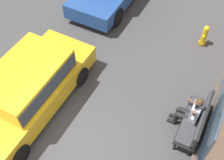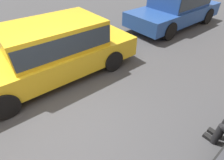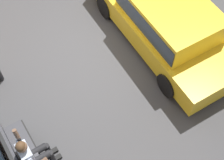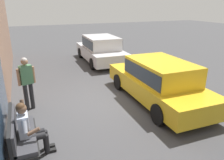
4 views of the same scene
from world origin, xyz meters
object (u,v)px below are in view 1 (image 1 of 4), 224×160
at_px(fire_hydrant, 204,36).
at_px(person_on_phone, 191,112).
at_px(parked_car_mid, 27,87).
at_px(bench, 197,121).

bearing_deg(fire_hydrant, person_on_phone, 8.07).
bearing_deg(person_on_phone, fire_hydrant, -171.93).
bearing_deg(parked_car_mid, fire_hydrant, 141.46).
height_order(person_on_phone, fire_hydrant, person_on_phone).
relative_size(parked_car_mid, fire_hydrant, 5.85).
relative_size(person_on_phone, parked_car_mid, 0.28).
bearing_deg(fire_hydrant, bench, 11.34).
bearing_deg(bench, person_on_phone, -113.60).
bearing_deg(bench, parked_car_mid, -74.45).
xyz_separation_m(bench, person_on_phone, (-0.10, -0.22, 0.13)).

